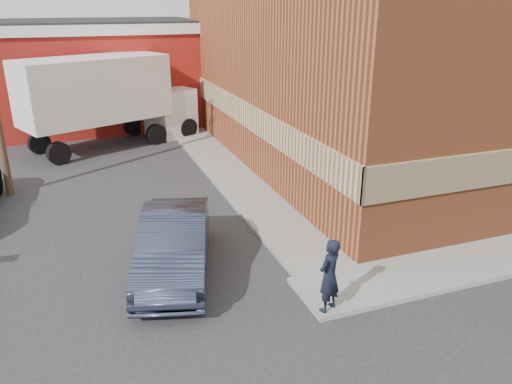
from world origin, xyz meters
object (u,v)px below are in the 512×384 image
object	(u,v)px
brick_building	(397,47)
warehouse	(49,74)
man	(329,276)
sedan	(174,244)
box_truck	(111,95)

from	to	relation	value
brick_building	warehouse	size ratio (longest dim) A/B	1.12
brick_building	warehouse	bearing A→B (deg)	142.80
warehouse	man	world-z (taller)	warehouse
sedan	warehouse	bearing A→B (deg)	115.08
warehouse	man	xyz separation A→B (m)	(5.80, -21.55, -1.83)
brick_building	sedan	world-z (taller)	brick_building
warehouse	sedan	world-z (taller)	warehouse
man	box_truck	size ratio (longest dim) A/B	0.19
warehouse	box_truck	xyz separation A→B (m)	(2.76, -5.60, -0.38)
man	sedan	distance (m)	4.13
man	box_truck	bearing A→B (deg)	-107.32
sedan	box_truck	bearing A→B (deg)	106.94
box_truck	brick_building	bearing A→B (deg)	-47.37
brick_building	box_truck	xyz separation A→B (m)	(-11.73, 5.40, -2.25)
sedan	box_truck	xyz separation A→B (m)	(-0.24, 12.92, 1.65)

